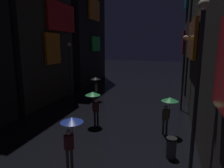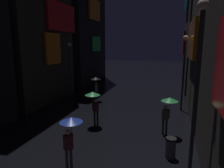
# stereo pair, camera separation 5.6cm
# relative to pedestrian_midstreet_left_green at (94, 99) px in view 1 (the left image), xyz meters

# --- Properties ---
(building_left_far) EXTENTS (4.25, 8.59, 20.49)m
(building_left_far) POSITION_rel_pedestrian_midstreet_left_green_xyz_m (-7.25, 13.56, 8.58)
(building_left_far) COLOR black
(building_left_far) RESTS_ON ground
(pedestrian_midstreet_left_green) EXTENTS (0.90, 0.90, 2.12)m
(pedestrian_midstreet_left_green) POSITION_rel_pedestrian_midstreet_left_green_xyz_m (0.00, 0.00, 0.00)
(pedestrian_midstreet_left_green) COLOR black
(pedestrian_midstreet_left_green) RESTS_ON ground
(pedestrian_foreground_left_blue) EXTENTS (0.90, 0.90, 2.12)m
(pedestrian_foreground_left_blue) POSITION_rel_pedestrian_midstreet_left_green_xyz_m (0.73, -4.27, 0.00)
(pedestrian_foreground_left_blue) COLOR #38332D
(pedestrian_foreground_left_blue) RESTS_ON ground
(pedestrian_foreground_right_green) EXTENTS (0.90, 0.90, 2.12)m
(pedestrian_foreground_right_green) POSITION_rel_pedestrian_midstreet_left_green_xyz_m (4.33, -0.06, 0.00)
(pedestrian_foreground_right_green) COLOR #38332D
(pedestrian_foreground_right_green) RESTS_ON ground
(pedestrian_far_right_black) EXTENTS (0.90, 0.90, 2.12)m
(pedestrian_far_right_black) POSITION_rel_pedestrian_midstreet_left_green_xyz_m (-1.88, 5.20, 0.00)
(pedestrian_far_right_black) COLOR #38332D
(pedestrian_far_right_black) RESTS_ON ground
(streetlamp_right_far) EXTENTS (0.36, 0.36, 5.53)m
(streetlamp_right_far) POSITION_rel_pedestrian_midstreet_left_green_xyz_m (5.24, 4.57, 1.79)
(streetlamp_right_far) COLOR #2D2D33
(streetlamp_right_far) RESTS_ON ground
(streetlamp_right_near) EXTENTS (0.36, 0.36, 6.31)m
(streetlamp_right_near) POSITION_rel_pedestrian_midstreet_left_green_xyz_m (5.24, -3.53, 2.21)
(streetlamp_right_near) COLOR #2D2D33
(streetlamp_right_near) RESTS_ON ground
(streetlamp_left_far) EXTENTS (0.36, 0.36, 5.09)m
(streetlamp_left_far) POSITION_rel_pedestrian_midstreet_left_green_xyz_m (-4.76, 6.00, 1.55)
(streetlamp_left_far) COLOR #2D2D33
(streetlamp_left_far) RESTS_ON ground
(trash_bin) EXTENTS (0.46, 0.46, 0.93)m
(trash_bin) POSITION_rel_pedestrian_midstreet_left_green_xyz_m (4.54, -2.40, -1.20)
(trash_bin) COLOR #3F3F47
(trash_bin) RESTS_ON ground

